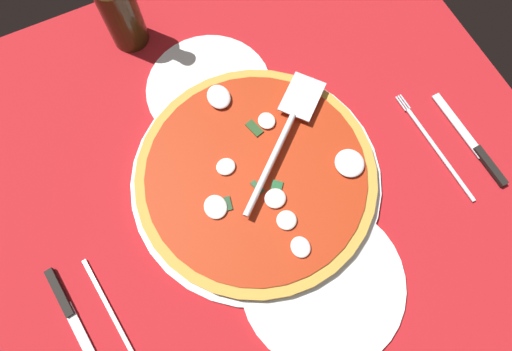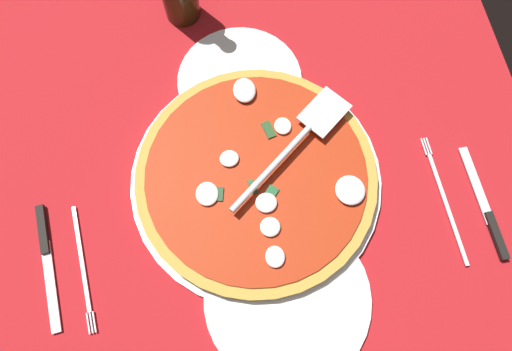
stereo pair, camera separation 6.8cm
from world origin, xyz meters
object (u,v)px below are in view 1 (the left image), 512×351
(pizza, at_px, (257,175))
(place_setting_near, at_px, (93,317))
(dinner_plate_left, at_px, (209,89))
(dinner_plate_right, at_px, (322,282))
(pizza_server, at_px, (284,135))
(place_setting_far, at_px, (454,147))
(beer_bottle, at_px, (118,5))

(pizza, relative_size, place_setting_near, 1.80)
(dinner_plate_left, relative_size, dinner_plate_right, 0.88)
(pizza, height_order, place_setting_near, pizza)
(dinner_plate_left, relative_size, pizza, 0.57)
(pizza_server, xyz_separation_m, place_setting_far, (0.13, 0.26, -0.04))
(pizza_server, bearing_deg, pizza, 167.83)
(pizza_server, relative_size, place_setting_near, 1.04)
(dinner_plate_left, height_order, beer_bottle, beer_bottle)
(dinner_plate_left, xyz_separation_m, place_setting_near, (0.27, -0.30, -0.00))
(dinner_plate_left, bearing_deg, beer_bottle, -152.26)
(dinner_plate_left, height_order, dinner_plate_right, same)
(dinner_plate_left, relative_size, pizza_server, 0.99)
(dinner_plate_left, height_order, place_setting_far, place_setting_far)
(dinner_plate_right, bearing_deg, pizza_server, 168.19)
(pizza, relative_size, pizza_server, 1.74)
(dinner_plate_right, relative_size, pizza, 0.65)
(pizza, xyz_separation_m, beer_bottle, (-0.34, -0.09, 0.07))
(dinner_plate_right, relative_size, beer_bottle, 1.05)
(dinner_plate_left, relative_size, beer_bottle, 0.92)
(pizza_server, distance_m, place_setting_near, 0.39)
(dinner_plate_right, xyz_separation_m, place_setting_near, (-0.10, -0.32, -0.00))
(pizza_server, height_order, place_setting_near, pizza_server)
(pizza, distance_m, place_setting_near, 0.32)
(pizza_server, bearing_deg, dinner_plate_right, -141.68)
(dinner_plate_left, distance_m, pizza_server, 0.17)
(place_setting_far, bearing_deg, place_setting_near, 87.36)
(place_setting_far, bearing_deg, pizza_server, 61.56)
(dinner_plate_right, distance_m, place_setting_far, 0.32)
(dinner_plate_left, xyz_separation_m, place_setting_far, (0.28, 0.32, -0.00))
(dinner_plate_right, xyz_separation_m, pizza_server, (-0.22, 0.05, 0.04))
(place_setting_near, bearing_deg, dinner_plate_right, 64.98)
(dinner_plate_left, height_order, place_setting_near, place_setting_near)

